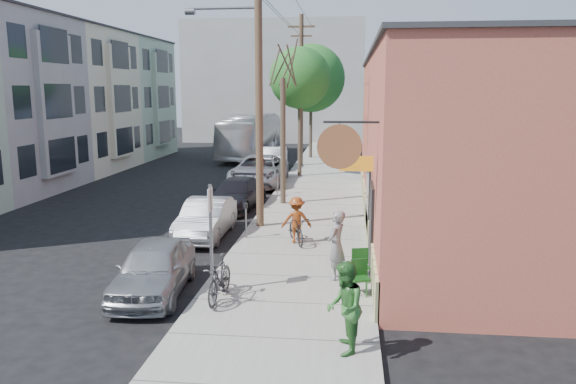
# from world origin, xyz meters

# --- Properties ---
(ground) EXTENTS (120.00, 120.00, 0.00)m
(ground) POSITION_xyz_m (0.00, 0.00, 0.00)
(ground) COLOR black
(sidewalk) EXTENTS (4.50, 58.00, 0.15)m
(sidewalk) POSITION_xyz_m (4.25, 11.00, 0.07)
(sidewalk) COLOR gray
(sidewalk) RESTS_ON ground
(cafe_building) EXTENTS (6.60, 20.20, 6.61)m
(cafe_building) POSITION_xyz_m (8.99, 4.99, 3.30)
(cafe_building) COLOR #A74F3E
(cafe_building) RESTS_ON ground
(apartment_row) EXTENTS (6.30, 32.00, 9.00)m
(apartment_row) POSITION_xyz_m (-11.85, 14.00, 4.50)
(apartment_row) COLOR #9CB397
(apartment_row) RESTS_ON ground
(end_cap_building) EXTENTS (18.00, 8.00, 12.00)m
(end_cap_building) POSITION_xyz_m (-2.00, 42.00, 6.00)
(end_cap_building) COLOR gray
(end_cap_building) RESTS_ON ground
(sign_post) EXTENTS (0.07, 0.45, 2.80)m
(sign_post) POSITION_xyz_m (2.35, -3.44, 1.83)
(sign_post) COLOR slate
(sign_post) RESTS_ON sidewalk
(parking_meter_near) EXTENTS (0.14, 0.14, 1.24)m
(parking_meter_near) POSITION_xyz_m (2.25, 1.86, 0.98)
(parking_meter_near) COLOR slate
(parking_meter_near) RESTS_ON sidewalk
(parking_meter_far) EXTENTS (0.14, 0.14, 1.24)m
(parking_meter_far) POSITION_xyz_m (2.25, 10.23, 0.98)
(parking_meter_far) COLOR slate
(parking_meter_far) RESTS_ON sidewalk
(utility_pole_near) EXTENTS (3.57, 0.28, 10.00)m
(utility_pole_near) POSITION_xyz_m (2.39, 3.70, 5.41)
(utility_pole_near) COLOR #503A28
(utility_pole_near) RESTS_ON sidewalk
(utility_pole_far) EXTENTS (1.80, 0.28, 10.00)m
(utility_pole_far) POSITION_xyz_m (2.45, 21.28, 5.34)
(utility_pole_far) COLOR #503A28
(utility_pole_far) RESTS_ON sidewalk
(tree_bare) EXTENTS (0.24, 0.24, 5.61)m
(tree_bare) POSITION_xyz_m (2.80, 8.09, 2.96)
(tree_bare) COLOR #44392C
(tree_bare) RESTS_ON sidewalk
(tree_leafy_mid) EXTENTS (3.60, 3.60, 7.59)m
(tree_leafy_mid) POSITION_xyz_m (2.80, 16.46, 5.92)
(tree_leafy_mid) COLOR #44392C
(tree_leafy_mid) RESTS_ON sidewalk
(tree_leafy_far) EXTENTS (5.05, 5.05, 8.47)m
(tree_leafy_far) POSITION_xyz_m (2.80, 25.73, 6.09)
(tree_leafy_far) COLOR #44392C
(tree_leafy_far) RESTS_ON sidewalk
(patio_chair_a) EXTENTS (0.60, 0.60, 0.88)m
(patio_chair_a) POSITION_xyz_m (6.14, -2.29, 0.59)
(patio_chair_a) COLOR #103C12
(patio_chair_a) RESTS_ON sidewalk
(patio_chair_b) EXTENTS (0.66, 0.66, 0.88)m
(patio_chair_b) POSITION_xyz_m (6.10, -3.26, 0.59)
(patio_chair_b) COLOR #103C12
(patio_chair_b) RESTS_ON sidewalk
(patron_grey) EXTENTS (0.68, 0.82, 1.92)m
(patron_grey) POSITION_xyz_m (5.49, -2.11, 1.11)
(patron_grey) COLOR slate
(patron_grey) RESTS_ON sidewalk
(patron_green) EXTENTS (0.72, 0.91, 1.84)m
(patron_green) POSITION_xyz_m (5.77, -6.47, 1.07)
(patron_green) COLOR #2E6829
(patron_green) RESTS_ON sidewalk
(cyclist) EXTENTS (1.10, 0.74, 1.58)m
(cyclist) POSITION_xyz_m (4.06, 1.45, 0.94)
(cyclist) COLOR maroon
(cyclist) RESTS_ON sidewalk
(cyclist_bike) EXTENTS (1.16, 1.86, 0.92)m
(cyclist_bike) POSITION_xyz_m (4.06, 1.45, 0.61)
(cyclist_bike) COLOR black
(cyclist_bike) RESTS_ON sidewalk
(parked_bike_a) EXTENTS (0.63, 1.86, 1.10)m
(parked_bike_a) POSITION_xyz_m (2.68, -4.00, 0.70)
(parked_bike_a) COLOR black
(parked_bike_a) RESTS_ON sidewalk
(parked_bike_b) EXTENTS (0.84, 1.67, 0.84)m
(parked_bike_b) POSITION_xyz_m (2.54, -3.78, 0.57)
(parked_bike_b) COLOR gray
(parked_bike_b) RESTS_ON sidewalk
(car_0) EXTENTS (2.00, 4.25, 1.40)m
(car_0) POSITION_xyz_m (0.80, -3.41, 0.70)
(car_0) COLOR gray
(car_0) RESTS_ON ground
(car_1) EXTENTS (1.49, 4.20, 1.38)m
(car_1) POSITION_xyz_m (0.69, 2.34, 0.69)
(car_1) COLOR #999CA0
(car_1) RESTS_ON ground
(car_2) EXTENTS (2.35, 4.81, 1.35)m
(car_2) POSITION_xyz_m (0.80, 7.26, 0.67)
(car_2) COLOR black
(car_2) RESTS_ON ground
(car_3) EXTENTS (2.77, 5.99, 1.66)m
(car_3) POSITION_xyz_m (0.80, 13.58, 0.83)
(car_3) COLOR #9A9BA1
(car_3) RESTS_ON ground
(car_4) EXTENTS (1.89, 4.60, 1.48)m
(car_4) POSITION_xyz_m (0.80, 19.77, 0.74)
(car_4) COLOR #9A9FA1
(car_4) RESTS_ON ground
(bus) EXTENTS (3.17, 12.06, 3.34)m
(bus) POSITION_xyz_m (-1.98, 26.69, 1.67)
(bus) COLOR silver
(bus) RESTS_ON ground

